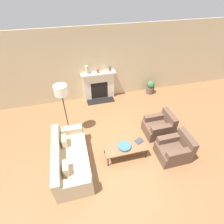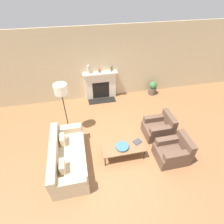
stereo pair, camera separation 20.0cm
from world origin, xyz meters
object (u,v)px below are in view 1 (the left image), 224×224
armchair_far (159,126)px  bowl (124,146)px  couch (70,159)px  mantel_vase_center_left (98,71)px  potted_plant (150,87)px  book (139,141)px  armchair_near (175,149)px  fireplace (99,86)px  coffee_table (125,147)px  mantel_vase_center_right (110,69)px  mantel_vase_left (87,70)px  floor_lamp (62,94)px

armchair_far → bowl: size_ratio=2.41×
couch → mantel_vase_center_left: mantel_vase_center_left is taller
potted_plant → mantel_vase_center_left: bearing=175.1°
book → armchair_near: bearing=-50.4°
bowl → book: bearing=12.5°
fireplace → coffee_table: bearing=-87.4°
potted_plant → armchair_far: bearing=-107.3°
armchair_far → potted_plant: 2.53m
fireplace → mantel_vase_center_left: (-0.01, 0.01, 0.68)m
armchair_near → couch: bearing=-97.9°
bowl → mantel_vase_center_left: size_ratio=2.49×
book → armchair_far: bearing=5.4°
book → mantel_vase_center_left: mantel_vase_center_left is taller
mantel_vase_center_right → armchair_far: bearing=-67.8°
couch → potted_plant: size_ratio=3.38×
armchair_far → potted_plant: size_ratio=1.48×
mantel_vase_left → armchair_far: bearing=-52.7°
fireplace → mantel_vase_left: bearing=178.2°
mantel_vase_center_left → potted_plant: bearing=-4.9°
coffee_table → mantel_vase_left: (-0.59, 3.24, 0.99)m
fireplace → potted_plant: 2.32m
mantel_vase_center_right → potted_plant: (1.82, -0.20, -1.01)m
mantel_vase_left → mantel_vase_center_right: size_ratio=1.56×
couch → book: 2.06m
mantel_vase_left → mantel_vase_center_left: size_ratio=2.29×
book → mantel_vase_left: size_ratio=0.86×
mantel_vase_left → fireplace: bearing=-1.8°
mantel_vase_center_right → couch: bearing=-121.1°
fireplace → bowl: 3.24m
bowl → mantel_vase_left: (-0.55, 3.25, 0.92)m
couch → bowl: bearing=-91.8°
potted_plant → couch: bearing=-141.3°
fireplace → book: size_ratio=4.84×
floor_lamp → mantel_vase_center_left: floor_lamp is taller
bowl → mantel_vase_center_left: 3.35m
bowl → coffee_table: bearing=18.1°
armchair_near → potted_plant: armchair_near is taller
mantel_vase_left → floor_lamp: bearing=-117.8°
mantel_vase_center_right → potted_plant: mantel_vase_center_right is taller
mantel_vase_center_right → bowl: bearing=-96.5°
couch → book: couch is taller
coffee_table → floor_lamp: bearing=137.8°
book → fireplace: bearing=77.1°
couch → armchair_far: bearing=-78.9°
bowl → mantel_vase_center_left: (-0.12, 3.25, 0.82)m
bowl → book: bowl is taller
armchair_near → floor_lamp: floor_lamp is taller
floor_lamp → potted_plant: size_ratio=3.08×
armchair_far → bowl: bearing=-66.1°
armchair_far → mantel_vase_center_left: (-1.55, 2.61, 0.97)m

